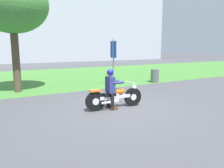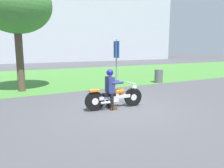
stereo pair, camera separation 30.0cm
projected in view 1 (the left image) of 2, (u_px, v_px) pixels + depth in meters
ground at (119, 109)px, 7.58m from camera, size 120.00×120.00×0.00m
grass_verge at (52, 77)px, 15.84m from camera, size 60.00×12.00×0.01m
motorcycle_lead at (115, 97)px, 7.61m from camera, size 2.19×0.66×0.90m
rider_lead at (111, 86)px, 7.46m from camera, size 0.56×0.48×1.42m
tree_roadside at (12, 5)px, 9.85m from camera, size 3.33×3.33×5.46m
trash_can at (155, 76)px, 13.32m from camera, size 0.51×0.51×0.82m
sign_banner at (113, 55)px, 11.76m from camera, size 0.08×0.60×2.60m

